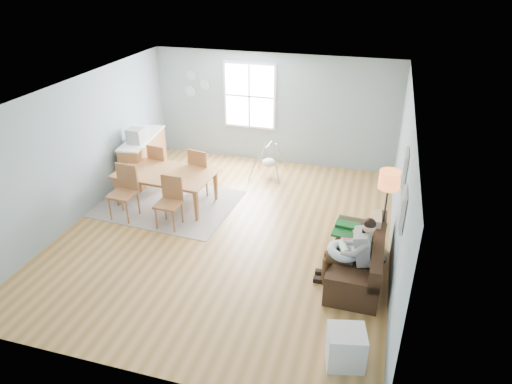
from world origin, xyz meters
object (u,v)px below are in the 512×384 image
(chair_sw, at_px, (125,187))
(father, at_px, (353,249))
(sofa, at_px, (360,261))
(chair_nw, at_px, (160,163))
(toddler, at_px, (358,236))
(monitor, at_px, (136,136))
(baby_swing, at_px, (269,162))
(floor_lamp, at_px, (388,188))
(dining_table, at_px, (166,189))
(storage_cube, at_px, (345,347))
(counter, at_px, (144,156))
(chair_ne, at_px, (201,168))
(chair_se, at_px, (170,198))

(chair_sw, bearing_deg, father, -12.03)
(sofa, relative_size, chair_nw, 1.83)
(sofa, bearing_deg, chair_nw, 155.69)
(toddler, relative_size, monitor, 2.11)
(baby_swing, bearing_deg, chair_nw, -151.03)
(sofa, bearing_deg, floor_lamp, 61.04)
(floor_lamp, relative_size, dining_table, 0.83)
(storage_cube, bearing_deg, counter, 139.67)
(chair_sw, height_order, baby_swing, chair_sw)
(dining_table, bearing_deg, toddler, -12.38)
(chair_ne, distance_m, monitor, 1.67)
(monitor, bearing_deg, sofa, -22.65)
(father, height_order, monitor, monitor)
(chair_ne, xyz_separation_m, counter, (-1.63, 0.48, -0.12))
(baby_swing, bearing_deg, monitor, -157.80)
(floor_lamp, bearing_deg, chair_sw, 178.10)
(storage_cube, height_order, dining_table, dining_table)
(storage_cube, distance_m, chair_sw, 5.32)
(monitor, height_order, baby_swing, monitor)
(toddler, xyz_separation_m, floor_lamp, (0.36, 0.35, 0.76))
(father, bearing_deg, toddler, 83.38)
(chair_se, bearing_deg, chair_nw, 122.81)
(storage_cube, bearing_deg, toddler, 91.09)
(chair_nw, bearing_deg, sofa, -24.31)
(toddler, height_order, chair_sw, chair_sw)
(father, xyz_separation_m, chair_nw, (-4.45, 2.33, -0.07))
(sofa, distance_m, monitor, 5.65)
(chair_sw, xyz_separation_m, baby_swing, (2.27, 2.59, -0.27))
(toddler, distance_m, chair_ne, 3.95)
(dining_table, distance_m, monitor, 1.53)
(floor_lamp, relative_size, counter, 0.94)
(chair_nw, bearing_deg, counter, 146.85)
(chair_nw, bearing_deg, toddler, -22.72)
(father, xyz_separation_m, baby_swing, (-2.26, 3.55, -0.30))
(toddler, xyz_separation_m, chair_ne, (-3.50, 1.82, -0.02))
(counter, height_order, monitor, monitor)
(sofa, xyz_separation_m, chair_nw, (-4.57, 2.07, 0.32))
(dining_table, relative_size, chair_se, 2.03)
(dining_table, distance_m, counter, 1.58)
(dining_table, bearing_deg, storage_cube, -34.93)
(floor_lamp, height_order, chair_sw, floor_lamp)
(counter, xyz_separation_m, baby_swing, (2.83, 0.80, -0.14))
(toddler, distance_m, storage_cube, 2.13)
(dining_table, xyz_separation_m, chair_ne, (0.53, 0.66, 0.26))
(counter, bearing_deg, monitor, -81.05)
(storage_cube, distance_m, baby_swing, 5.71)
(father, height_order, chair_ne, father)
(sofa, height_order, dining_table, sofa)
(sofa, xyz_separation_m, counter, (-5.20, 2.48, 0.23))
(chair_nw, distance_m, monitor, 0.80)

